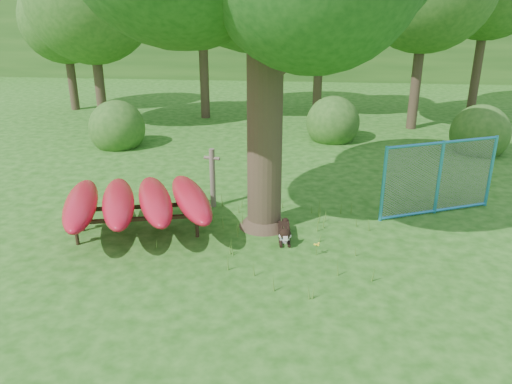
# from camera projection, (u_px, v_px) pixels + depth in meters

# --- Properties ---
(ground) EXTENTS (80.00, 80.00, 0.00)m
(ground) POSITION_uv_depth(u_px,v_px,m) (238.00, 267.00, 8.94)
(ground) COLOR #194F0F
(ground) RESTS_ON ground
(wooden_post) EXTENTS (0.38, 0.15, 1.38)m
(wooden_post) POSITION_uv_depth(u_px,v_px,m) (213.00, 176.00, 11.34)
(wooden_post) COLOR #64594B
(wooden_post) RESTS_ON ground
(kayak_rack) EXTENTS (3.65, 3.27, 0.93)m
(kayak_rack) POSITION_uv_depth(u_px,v_px,m) (137.00, 202.00, 9.98)
(kayak_rack) COLOR black
(kayak_rack) RESTS_ON ground
(husky_dog) EXTENTS (0.30, 0.99, 0.44)m
(husky_dog) POSITION_uv_depth(u_px,v_px,m) (285.00, 233.00, 9.92)
(husky_dog) COLOR black
(husky_dog) RESTS_ON ground
(fence_section) EXTENTS (2.65, 1.24, 2.79)m
(fence_section) POSITION_uv_depth(u_px,v_px,m) (439.00, 178.00, 10.94)
(fence_section) COLOR #298BC2
(fence_section) RESTS_ON ground
(wildflower_clump) EXTENTS (0.12, 0.10, 0.25)m
(wildflower_clump) POSITION_uv_depth(u_px,v_px,m) (317.00, 245.00, 9.31)
(wildflower_clump) COLOR #4B7C28
(wildflower_clump) RESTS_ON ground
(bg_tree_a) EXTENTS (4.40, 4.40, 6.70)m
(bg_tree_a) POSITION_uv_depth(u_px,v_px,m) (90.00, 0.00, 17.24)
(bg_tree_a) COLOR #382B1E
(bg_tree_a) RESTS_ON ground
(bg_tree_c) EXTENTS (4.00, 4.00, 6.12)m
(bg_tree_c) POSITION_uv_depth(u_px,v_px,m) (321.00, 10.00, 19.38)
(bg_tree_c) COLOR #382B1E
(bg_tree_c) RESTS_ON ground
(bg_tree_f) EXTENTS (3.60, 3.60, 5.55)m
(bg_tree_f) POSITION_uv_depth(u_px,v_px,m) (64.00, 20.00, 20.54)
(bg_tree_f) COLOR #382B1E
(bg_tree_f) RESTS_ON ground
(shrub_left) EXTENTS (1.80, 1.80, 1.80)m
(shrub_left) POSITION_uv_depth(u_px,v_px,m) (119.00, 146.00, 16.39)
(shrub_left) COLOR #28551B
(shrub_left) RESTS_ON ground
(shrub_right) EXTENTS (1.80, 1.80, 1.80)m
(shrub_right) POSITION_uv_depth(u_px,v_px,m) (477.00, 152.00, 15.73)
(shrub_right) COLOR #28551B
(shrub_right) RESTS_ON ground
(shrub_mid) EXTENTS (1.80, 1.80, 1.80)m
(shrub_mid) POSITION_uv_depth(u_px,v_px,m) (332.00, 140.00, 17.10)
(shrub_mid) COLOR #28551B
(shrub_mid) RESTS_ON ground
(wooded_hillside) EXTENTS (80.00, 12.00, 6.00)m
(wooded_hillside) POSITION_uv_depth(u_px,v_px,m) (294.00, 23.00, 33.85)
(wooded_hillside) COLOR #28551B
(wooded_hillside) RESTS_ON ground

